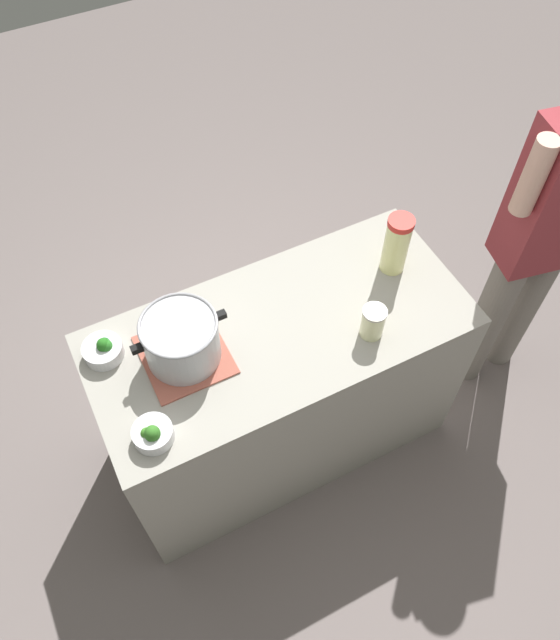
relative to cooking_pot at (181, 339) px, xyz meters
name	(u,v)px	position (x,y,z in m)	size (l,w,h in m)	color
ground_plane	(280,433)	(0.35, -0.05, -0.97)	(8.00, 8.00, 0.00)	slate
counter_slab	(280,387)	(0.35, -0.05, -0.54)	(1.39, 0.63, 0.87)	#9F9C91
dish_cloth	(185,355)	(0.00, 0.00, -0.10)	(0.29, 0.30, 0.01)	#AB5948
cooking_pot	(181,339)	(0.00, 0.00, 0.00)	(0.33, 0.26, 0.18)	#B7B7BC
lemonade_pitcher	(396,244)	(0.86, 0.01, 0.02)	(0.10, 0.10, 0.25)	#F1F09B
mason_jar	(373,322)	(0.62, -0.21, -0.04)	(0.09, 0.09, 0.13)	#EDECB0
broccoli_bowl_front	(153,434)	(-0.20, -0.24, -0.07)	(0.13, 0.13, 0.09)	silver
broccoli_bowl_center	(104,349)	(-0.24, 0.13, -0.07)	(0.14, 0.14, 0.09)	silver
person_cook	(543,237)	(1.43, -0.15, -0.06)	(0.50, 0.26, 1.66)	gray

